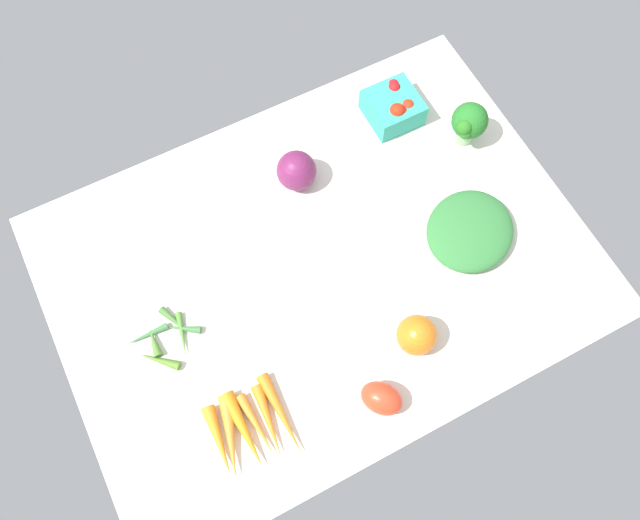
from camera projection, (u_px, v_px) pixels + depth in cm
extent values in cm
cube|color=silver|center=(320.00, 266.00, 127.54)|extent=(104.00, 76.00, 2.00)
cone|color=orange|center=(219.00, 441.00, 112.35)|extent=(3.69, 13.03, 2.58)
cone|color=orange|center=(230.00, 437.00, 112.56)|extent=(6.89, 14.67, 2.82)
cone|color=orange|center=(244.00, 431.00, 112.88)|extent=(3.47, 14.69, 2.96)
cone|color=orange|center=(257.00, 426.00, 113.66)|extent=(3.09, 12.44, 2.04)
cone|color=orange|center=(269.00, 421.00, 113.89)|extent=(3.62, 13.38, 2.24)
cone|color=orange|center=(282.00, 415.00, 114.19)|extent=(2.74, 16.06, 2.42)
cone|color=#55842B|center=(159.00, 360.00, 118.32)|extent=(7.11, 6.87, 1.74)
cone|color=#41783F|center=(182.00, 329.00, 120.75)|extent=(6.77, 5.10, 1.52)
cone|color=#548C37|center=(182.00, 335.00, 120.35)|extent=(3.36, 9.04, 1.36)
cone|color=#467A34|center=(175.00, 321.00, 121.27)|extent=(4.36, 7.57, 1.55)
cone|color=#417A44|center=(146.00, 335.00, 120.31)|extent=(8.58, 1.53, 1.38)
cone|color=#518233|center=(153.00, 340.00, 119.77)|extent=(2.33, 6.20, 1.81)
sphere|color=#712252|center=(296.00, 171.00, 129.96)|extent=(8.25, 8.25, 8.25)
cylinder|color=#92C284|center=(465.00, 134.00, 135.76)|extent=(3.72, 3.72, 4.11)
sphere|color=#247326|center=(470.00, 121.00, 131.24)|extent=(7.57, 7.57, 7.57)
sphere|color=#2A7626|center=(465.00, 132.00, 130.11)|extent=(2.94, 2.94, 2.94)
sphere|color=#1F761F|center=(464.00, 111.00, 132.96)|extent=(2.80, 2.80, 2.80)
sphere|color=#297420|center=(464.00, 127.00, 128.99)|extent=(3.24, 3.24, 3.24)
sphere|color=orange|center=(417.00, 335.00, 117.13)|extent=(7.60, 7.60, 7.60)
cube|color=teal|center=(393.00, 108.00, 137.35)|extent=(10.79, 10.79, 5.73)
sphere|color=red|center=(397.00, 111.00, 133.95)|extent=(3.29, 3.29, 3.29)
sphere|color=red|center=(394.00, 88.00, 136.50)|extent=(2.78, 2.78, 2.78)
sphere|color=red|center=(408.00, 106.00, 135.00)|extent=(2.83, 2.83, 2.83)
sphere|color=red|center=(402.00, 112.00, 134.33)|extent=(2.42, 2.42, 2.42)
sphere|color=red|center=(393.00, 85.00, 136.91)|extent=(2.41, 2.41, 2.41)
ellipsoid|color=#E74023|center=(382.00, 398.00, 113.72)|extent=(9.17, 9.59, 5.62)
ellipsoid|color=#337A39|center=(470.00, 231.00, 126.76)|extent=(24.48, 23.70, 4.74)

